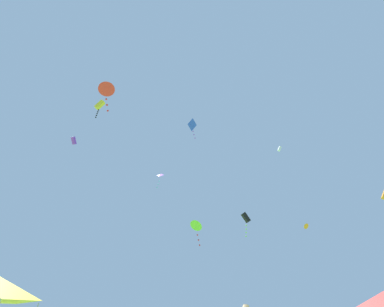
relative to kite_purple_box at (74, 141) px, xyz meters
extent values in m
cube|color=purple|center=(0.00, 0.00, 0.00)|extent=(0.66, 1.09, 1.08)
cone|color=#75D138|center=(17.30, -2.53, -12.94)|extent=(1.82, 1.77, 1.07)
sphere|color=red|center=(17.41, -2.61, -14.07)|extent=(0.17, 0.17, 0.17)
sphere|color=red|center=(17.52, -2.70, -14.63)|extent=(0.17, 0.17, 0.17)
sphere|color=red|center=(17.64, -2.78, -15.20)|extent=(0.17, 0.17, 0.17)
pyramid|color=blue|center=(16.96, -14.62, -7.87)|extent=(0.63, 0.56, 0.73)
sphere|color=purple|center=(17.04, -14.64, -8.53)|extent=(0.10, 0.10, 0.10)
sphere|color=purple|center=(17.12, -14.62, -8.85)|extent=(0.10, 0.10, 0.10)
sphere|color=purple|center=(17.20, -14.61, -9.17)|extent=(0.10, 0.10, 0.10)
cube|color=yellow|center=(5.70, -7.26, 0.46)|extent=(1.13, 0.51, 1.28)
sphere|color=black|center=(5.69, -7.34, -0.42)|extent=(0.16, 0.16, 0.16)
sphere|color=black|center=(5.69, -7.42, -0.74)|extent=(0.16, 0.16, 0.16)
sphere|color=black|center=(5.69, -7.50, -1.07)|extent=(0.16, 0.16, 0.16)
sphere|color=black|center=(5.69, -7.58, -1.39)|extent=(0.16, 0.16, 0.16)
sphere|color=black|center=(5.69, -7.67, -1.72)|extent=(0.16, 0.16, 0.16)
cube|color=white|center=(26.87, -6.10, -5.18)|extent=(0.54, 0.38, 0.66)
cone|color=red|center=(9.46, -15.59, -4.58)|extent=(1.90, 1.88, 0.73)
sphere|color=red|center=(9.58, -15.52, -5.73)|extent=(0.17, 0.17, 0.17)
sphere|color=red|center=(9.71, -15.46, -6.30)|extent=(0.17, 0.17, 0.17)
sphere|color=red|center=(9.84, -15.39, -6.87)|extent=(0.17, 0.17, 0.17)
cone|color=orange|center=(30.53, 0.23, -12.30)|extent=(0.87, 0.78, 0.63)
pyramid|color=purple|center=(13.70, -8.53, -9.58)|extent=(0.66, 0.75, 0.57)
sphere|color=#2DB7CC|center=(13.63, -8.49, -10.26)|extent=(0.10, 0.10, 0.10)
sphere|color=#2DB7CC|center=(13.55, -8.48, -10.58)|extent=(0.10, 0.10, 0.10)
sphere|color=#2DB7CC|center=(13.47, -8.47, -10.90)|extent=(0.10, 0.10, 0.10)
cube|color=black|center=(20.57, -15.87, -16.33)|extent=(0.64, 0.43, 0.70)
sphere|color=#75D138|center=(20.55, -15.82, -16.85)|extent=(0.09, 0.09, 0.09)
sphere|color=#75D138|center=(20.53, -15.76, -17.07)|extent=(0.09, 0.09, 0.09)
sphere|color=#75D138|center=(20.52, -15.71, -17.29)|extent=(0.09, 0.09, 0.09)
sphere|color=#75D138|center=(20.50, -15.66, -17.51)|extent=(0.09, 0.09, 0.09)
camera|label=1|loc=(17.20, -35.06, -22.42)|focal=27.57mm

